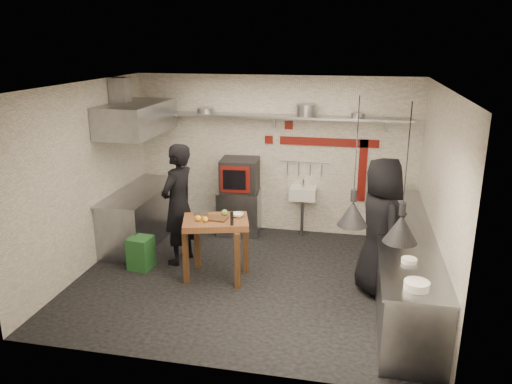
% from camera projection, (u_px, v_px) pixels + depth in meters
% --- Properties ---
extents(floor, '(5.00, 5.00, 0.00)m').
position_uv_depth(floor, '(249.00, 279.00, 7.33)').
color(floor, black).
rests_on(floor, ground).
extents(ceiling, '(5.00, 5.00, 0.00)m').
position_uv_depth(ceiling, '(249.00, 86.00, 6.51)').
color(ceiling, beige).
rests_on(ceiling, floor).
extents(wall_back, '(5.00, 0.04, 2.80)m').
position_uv_depth(wall_back, '(274.00, 155.00, 8.89)').
color(wall_back, white).
rests_on(wall_back, floor).
extents(wall_front, '(5.00, 0.04, 2.80)m').
position_uv_depth(wall_front, '(203.00, 247.00, 4.96)').
color(wall_front, white).
rests_on(wall_front, floor).
extents(wall_left, '(0.04, 4.20, 2.80)m').
position_uv_depth(wall_left, '(85.00, 178.00, 7.41)').
color(wall_left, white).
rests_on(wall_left, floor).
extents(wall_right, '(0.04, 4.20, 2.80)m').
position_uv_depth(wall_right, '(438.00, 199.00, 6.44)').
color(wall_right, white).
rests_on(wall_right, floor).
extents(red_band_horiz, '(1.70, 0.02, 0.14)m').
position_uv_depth(red_band_horiz, '(329.00, 142.00, 8.60)').
color(red_band_horiz, maroon).
rests_on(red_band_horiz, wall_back).
extents(red_band_vert, '(0.14, 0.02, 1.10)m').
position_uv_depth(red_band_vert, '(362.00, 171.00, 8.63)').
color(red_band_vert, maroon).
rests_on(red_band_vert, wall_back).
extents(red_tile_a, '(0.14, 0.02, 0.14)m').
position_uv_depth(red_tile_a, '(289.00, 125.00, 8.66)').
color(red_tile_a, maroon).
rests_on(red_tile_a, wall_back).
extents(red_tile_b, '(0.14, 0.02, 0.14)m').
position_uv_depth(red_tile_b, '(269.00, 140.00, 8.81)').
color(red_tile_b, maroon).
rests_on(red_tile_b, wall_back).
extents(back_shelf, '(4.60, 0.34, 0.04)m').
position_uv_depth(back_shelf, '(273.00, 116.00, 8.51)').
color(back_shelf, gray).
rests_on(back_shelf, wall_back).
extents(shelf_bracket_left, '(0.04, 0.06, 0.24)m').
position_uv_depth(shelf_bracket_left, '(171.00, 118.00, 9.05)').
color(shelf_bracket_left, gray).
rests_on(shelf_bracket_left, wall_back).
extents(shelf_bracket_mid, '(0.04, 0.06, 0.24)m').
position_uv_depth(shelf_bracket_mid, '(275.00, 121.00, 8.68)').
color(shelf_bracket_mid, gray).
rests_on(shelf_bracket_mid, wall_back).
extents(shelf_bracket_right, '(0.04, 0.06, 0.24)m').
position_uv_depth(shelf_bracket_right, '(387.00, 124.00, 8.31)').
color(shelf_bracket_right, gray).
rests_on(shelf_bracket_right, wall_back).
extents(pan_far_left, '(0.34, 0.34, 0.09)m').
position_uv_depth(pan_far_left, '(205.00, 111.00, 8.72)').
color(pan_far_left, gray).
rests_on(pan_far_left, back_shelf).
extents(pan_mid_left, '(0.34, 0.34, 0.07)m').
position_uv_depth(pan_mid_left, '(206.00, 111.00, 8.72)').
color(pan_mid_left, gray).
rests_on(pan_mid_left, back_shelf).
extents(stock_pot, '(0.36, 0.36, 0.20)m').
position_uv_depth(stock_pot, '(306.00, 110.00, 8.36)').
color(stock_pot, gray).
rests_on(stock_pot, back_shelf).
extents(pan_right, '(0.27, 0.27, 0.08)m').
position_uv_depth(pan_right, '(358.00, 115.00, 8.22)').
color(pan_right, gray).
rests_on(pan_right, back_shelf).
extents(oven_stand, '(0.78, 0.72, 0.80)m').
position_uv_depth(oven_stand, '(240.00, 211.00, 9.03)').
color(oven_stand, gray).
rests_on(oven_stand, floor).
extents(combi_oven, '(0.68, 0.64, 0.58)m').
position_uv_depth(combi_oven, '(240.00, 175.00, 8.78)').
color(combi_oven, black).
rests_on(combi_oven, oven_stand).
extents(oven_door, '(0.51, 0.06, 0.46)m').
position_uv_depth(oven_door, '(235.00, 180.00, 8.50)').
color(oven_door, maroon).
rests_on(oven_door, combi_oven).
extents(oven_glass, '(0.39, 0.04, 0.34)m').
position_uv_depth(oven_glass, '(234.00, 180.00, 8.48)').
color(oven_glass, black).
rests_on(oven_glass, oven_door).
extents(hand_sink, '(0.46, 0.34, 0.22)m').
position_uv_depth(hand_sink, '(303.00, 193.00, 8.79)').
color(hand_sink, silver).
rests_on(hand_sink, wall_back).
extents(sink_tap, '(0.03, 0.03, 0.14)m').
position_uv_depth(sink_tap, '(303.00, 183.00, 8.74)').
color(sink_tap, gray).
rests_on(sink_tap, hand_sink).
extents(sink_drain, '(0.06, 0.06, 0.66)m').
position_uv_depth(sink_drain, '(302.00, 217.00, 8.89)').
color(sink_drain, gray).
rests_on(sink_drain, floor).
extents(utensil_rail, '(0.90, 0.02, 0.02)m').
position_uv_depth(utensil_rail, '(305.00, 162.00, 8.77)').
color(utensil_rail, gray).
rests_on(utensil_rail, wall_back).
extents(counter_right, '(0.70, 3.80, 0.90)m').
position_uv_depth(counter_right, '(403.00, 264.00, 6.78)').
color(counter_right, gray).
rests_on(counter_right, floor).
extents(counter_right_top, '(0.76, 3.90, 0.03)m').
position_uv_depth(counter_right_top, '(406.00, 232.00, 6.65)').
color(counter_right_top, gray).
rests_on(counter_right_top, counter_right).
extents(plate_stack, '(0.30, 0.30, 0.09)m').
position_uv_depth(plate_stack, '(417.00, 285.00, 5.09)').
color(plate_stack, silver).
rests_on(plate_stack, counter_right_top).
extents(small_bowl_right, '(0.23, 0.23, 0.05)m').
position_uv_depth(small_bowl_right, '(409.00, 260.00, 5.70)').
color(small_bowl_right, silver).
rests_on(small_bowl_right, counter_right_top).
extents(counter_left, '(0.70, 1.90, 0.90)m').
position_uv_depth(counter_left, '(141.00, 217.00, 8.60)').
color(counter_left, gray).
rests_on(counter_left, floor).
extents(counter_left_top, '(0.76, 2.00, 0.03)m').
position_uv_depth(counter_left_top, '(139.00, 191.00, 8.47)').
color(counter_left_top, gray).
rests_on(counter_left_top, counter_left).
extents(extractor_hood, '(0.78, 1.60, 0.50)m').
position_uv_depth(extractor_hood, '(137.00, 118.00, 8.09)').
color(extractor_hood, gray).
rests_on(extractor_hood, ceiling).
extents(hood_duct, '(0.28, 0.28, 0.50)m').
position_uv_depth(hood_duct, '(120.00, 93.00, 8.02)').
color(hood_duct, gray).
rests_on(hood_duct, ceiling).
extents(green_bin, '(0.36, 0.36, 0.50)m').
position_uv_depth(green_bin, '(141.00, 253.00, 7.63)').
color(green_bin, '#225A28').
rests_on(green_bin, floor).
extents(prep_table, '(1.06, 0.87, 0.92)m').
position_uv_depth(prep_table, '(216.00, 249.00, 7.25)').
color(prep_table, brown).
rests_on(prep_table, floor).
extents(cutting_board, '(0.32, 0.24, 0.02)m').
position_uv_depth(cutting_board, '(216.00, 218.00, 7.11)').
color(cutting_board, '#50311B').
rests_on(cutting_board, prep_table).
extents(pepper_mill, '(0.05, 0.05, 0.20)m').
position_uv_depth(pepper_mill, '(232.00, 218.00, 6.86)').
color(pepper_mill, black).
rests_on(pepper_mill, prep_table).
extents(lemon_a, '(0.09, 0.09, 0.08)m').
position_uv_depth(lemon_a, '(198.00, 218.00, 7.04)').
color(lemon_a, yellow).
rests_on(lemon_a, prep_table).
extents(lemon_b, '(0.08, 0.08, 0.08)m').
position_uv_depth(lemon_b, '(205.00, 219.00, 7.00)').
color(lemon_b, yellow).
rests_on(lemon_b, prep_table).
extents(veg_ball, '(0.10, 0.10, 0.10)m').
position_uv_depth(veg_ball, '(224.00, 213.00, 7.23)').
color(veg_ball, olive).
rests_on(veg_ball, prep_table).
extents(steel_tray, '(0.21, 0.16, 0.03)m').
position_uv_depth(steel_tray, '(201.00, 213.00, 7.31)').
color(steel_tray, gray).
rests_on(steel_tray, prep_table).
extents(bowl, '(0.20, 0.20, 0.06)m').
position_uv_depth(bowl, '(238.00, 215.00, 7.21)').
color(bowl, silver).
rests_on(bowl, prep_table).
extents(heat_lamp_near, '(0.42, 0.42, 1.49)m').
position_uv_depth(heat_lamp_near, '(356.00, 163.00, 5.57)').
color(heat_lamp_near, black).
rests_on(heat_lamp_near, ceiling).
extents(heat_lamp_far, '(0.44, 0.44, 1.48)m').
position_uv_depth(heat_lamp_far, '(406.00, 175.00, 5.08)').
color(heat_lamp_far, black).
rests_on(heat_lamp_far, ceiling).
extents(chef_left, '(0.62, 0.79, 1.90)m').
position_uv_depth(chef_left, '(178.00, 204.00, 7.67)').
color(chef_left, black).
rests_on(chef_left, floor).
extents(chef_right, '(0.91, 1.09, 1.91)m').
position_uv_depth(chef_right, '(380.00, 227.00, 6.74)').
color(chef_right, black).
rests_on(chef_right, floor).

